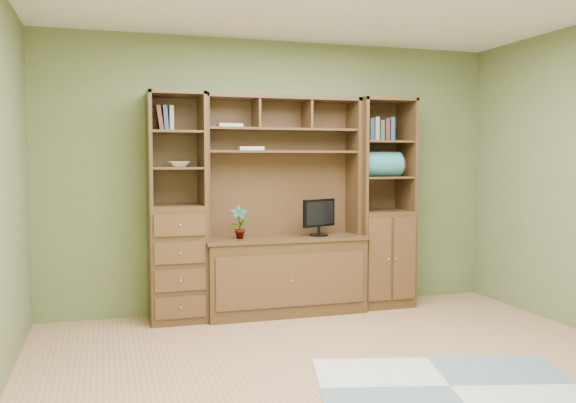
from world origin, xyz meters
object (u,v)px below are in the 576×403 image
object	(u,v)px
left_tower	(177,208)
right_tower	(382,203)
monitor	(319,211)
center_hutch	(284,205)

from	to	relation	value
left_tower	right_tower	world-z (taller)	same
left_tower	monitor	xyz separation A→B (m)	(1.33, -0.07, -0.05)
center_hutch	monitor	distance (m)	0.34
right_tower	monitor	size ratio (longest dim) A/B	4.25
right_tower	left_tower	bearing A→B (deg)	180.00
left_tower	right_tower	xyz separation A→B (m)	(2.02, 0.00, 0.00)
center_hutch	left_tower	size ratio (longest dim) A/B	1.00
center_hutch	right_tower	bearing A→B (deg)	2.23
center_hutch	monitor	size ratio (longest dim) A/B	4.25
center_hutch	left_tower	distance (m)	1.00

